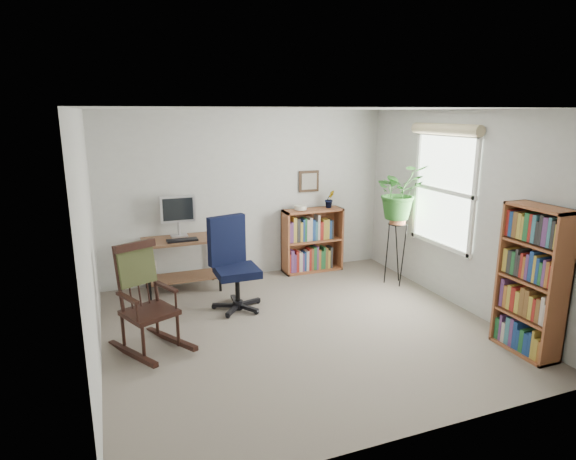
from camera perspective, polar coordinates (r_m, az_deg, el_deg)
name	(u,v)px	position (r m, az deg, el deg)	size (l,w,h in m)	color
floor	(301,328)	(5.52, 1.52, -11.59)	(4.20, 4.00, 0.00)	slate
ceiling	(302,109)	(4.98, 1.70, 14.18)	(4.20, 4.00, 0.00)	silver
wall_back	(248,195)	(6.97, -4.74, 4.15)	(4.20, 0.00, 2.40)	beige
wall_front	(413,287)	(3.44, 14.62, -6.57)	(4.20, 0.00, 2.40)	beige
wall_left	(89,244)	(4.75, -22.49, -1.52)	(0.00, 4.00, 2.40)	beige
wall_right	(461,211)	(6.22, 19.78, 2.19)	(0.00, 4.00, 2.40)	beige
window	(443,191)	(6.39, 17.91, 4.45)	(0.12, 1.20, 1.50)	white
desk	(182,264)	(6.67, -12.42, -4.01)	(1.00, 0.55, 0.72)	brown
monitor	(178,216)	(6.64, -12.90, 1.60)	(0.46, 0.16, 0.56)	#BABBBF
keyboard	(182,240)	(6.45, -12.43, -1.17)	(0.40, 0.15, 0.03)	black
office_chair	(237,264)	(5.86, -6.08, -4.04)	(0.63, 0.63, 1.16)	black
rocking_chair	(149,298)	(5.05, -16.20, -7.75)	(0.58, 0.97, 1.12)	black
low_bookshelf	(312,240)	(7.28, 2.92, -1.22)	(0.91, 0.30, 0.96)	brown
tall_bookshelf	(532,281)	(5.32, 26.94, -5.43)	(0.28, 0.66, 1.50)	brown
plant_stand	(396,249)	(6.88, 12.66, -2.19)	(0.28, 0.28, 1.01)	black
spider_plant	(401,165)	(6.66, 13.20, 7.48)	(1.69, 1.88, 1.46)	#265D20
potted_plant_small	(330,204)	(7.29, 4.95, 3.06)	(0.13, 0.24, 0.11)	#265D20
framed_picture	(309,181)	(7.24, 2.52, 5.78)	(0.32, 0.04, 0.32)	black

